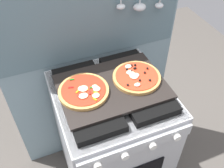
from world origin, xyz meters
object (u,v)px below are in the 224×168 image
at_px(pizza_right, 136,77).
at_px(pizza_left, 84,91).
at_px(stove, 112,138).
at_px(baking_tray, 112,87).

bearing_deg(pizza_right, pizza_left, 178.99).
relative_size(stove, baking_tray, 1.67).
xyz_separation_m(pizza_left, pizza_right, (0.28, -0.01, -0.00)).
bearing_deg(baking_tray, pizza_right, 0.23).
xyz_separation_m(stove, pizza_left, (-0.15, 0.01, 0.48)).
xyz_separation_m(stove, baking_tray, (0.00, 0.00, 0.46)).
height_order(baking_tray, pizza_right, pizza_right).
relative_size(stove, pizza_right, 3.60).
bearing_deg(baking_tray, stove, -90.00).
height_order(stove, baking_tray, baking_tray).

